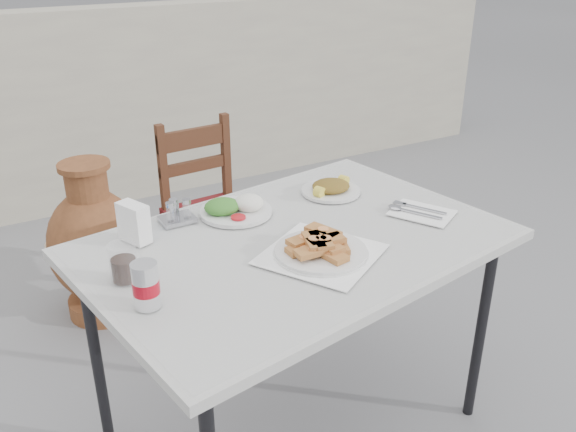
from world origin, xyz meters
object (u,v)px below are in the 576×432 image
napkin_holder (134,223)px  condiment_caddy (177,214)px  cola_glass (124,265)px  cafe_table (296,253)px  chair (210,211)px  pide_plate (321,246)px  terracotta_urn (96,246)px  soda_can (146,285)px  salad_chopped_plate (331,188)px  salad_rice_plate (235,208)px

napkin_holder → condiment_caddy: bearing=0.4°
cola_glass → cafe_table: bearing=-1.7°
cola_glass → chair: cola_glass is taller
cafe_table → chair: (0.11, 0.97, -0.27)m
pide_plate → condiment_caddy: (-0.28, 0.41, -0.00)m
napkin_holder → terracotta_urn: 0.98m
cafe_table → soda_can: bearing=-164.9°
salad_chopped_plate → cafe_table: bearing=-139.6°
cafe_table → pide_plate: bearing=-85.5°
napkin_holder → condiment_caddy: 0.17m
soda_can → cola_glass: soda_can is taller
napkin_holder → terracotta_urn: napkin_holder is taller
cafe_table → pide_plate: size_ratio=3.29×
chair → terracotta_urn: chair is taller
cafe_table → salad_rice_plate: bearing=108.7°
pide_plate → condiment_caddy: condiment_caddy is taller
condiment_caddy → chair: (0.38, 0.68, -0.35)m
pide_plate → soda_can: 0.52m
salad_chopped_plate → soda_can: 0.88m
napkin_holder → pide_plate: bearing=-60.7°
salad_chopped_plate → chair: size_ratio=0.25×
salad_rice_plate → napkin_holder: 0.34m
cafe_table → soda_can: soda_can is taller
soda_can → cola_glass: (-0.01, 0.15, -0.01)m
salad_rice_plate → napkin_holder: napkin_holder is taller
condiment_caddy → chair: 0.85m
terracotta_urn → soda_can: bearing=-95.2°
condiment_caddy → terracotta_urn: size_ratio=0.15×
terracotta_urn → salad_rice_plate: bearing=-69.4°
pide_plate → terracotta_urn: pide_plate is taller
salad_chopped_plate → napkin_holder: (-0.71, -0.02, 0.04)m
salad_rice_plate → condiment_caddy: (-0.18, 0.04, 0.00)m
cafe_table → napkin_holder: 0.49m
soda_can → condiment_caddy: bearing=61.0°
pide_plate → cola_glass: (-0.53, 0.14, 0.02)m
soda_can → chair: (0.62, 1.10, -0.38)m
cola_glass → pide_plate: bearing=-14.9°
salad_rice_plate → cola_glass: bearing=-151.5°
cafe_table → napkin_holder: napkin_holder is taller
napkin_holder → chair: (0.54, 0.74, -0.38)m
soda_can → chair: soda_can is taller
salad_chopped_plate → cola_glass: 0.84m
napkin_holder → condiment_caddy: size_ratio=1.09×
pide_plate → napkin_holder: (-0.44, 0.35, 0.03)m
cafe_table → napkin_holder: size_ratio=11.46×
pide_plate → napkin_holder: size_ratio=3.48×
salad_chopped_plate → cola_glass: (-0.81, -0.23, 0.03)m
condiment_caddy → cafe_table: bearing=-46.9°
condiment_caddy → terracotta_urn: (-0.12, 0.79, -0.45)m
soda_can → napkin_holder: (0.08, 0.36, -0.00)m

